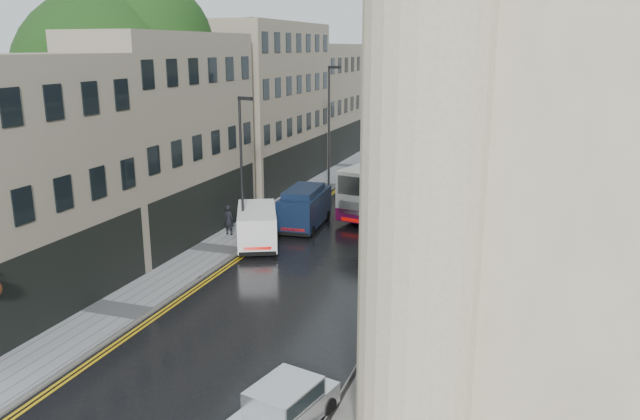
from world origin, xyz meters
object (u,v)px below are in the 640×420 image
Objects in this scene: white_van at (239,236)px; lamp_post_near at (242,174)px; pedestrian at (229,220)px; lamp_post_far at (329,128)px; cream_bus at (358,190)px; tree_far at (226,105)px; navy_van at (281,213)px; tree_near at (109,112)px; white_lorry at (432,161)px.

lamp_post_near is at bearing 81.74° from white_van.
lamp_post_far reaches higher than pedestrian.
cream_bus reaches higher than pedestrian.
tree_far reaches higher than lamp_post_far.
navy_van is at bearing 85.97° from lamp_post_near.
white_van is 4.31m from navy_van.
tree_near reaches higher than pedestrian.
pedestrian is 3.81m from lamp_post_near.
tree_far is at bearing 126.10° from navy_van.
white_van is 3.55m from pedestrian.
white_van is at bearing -61.00° from tree_far.
lamp_post_far is at bearing 15.79° from tree_far.
lamp_post_far is at bearing -87.75° from pedestrian.
navy_van is (8.74, 3.02, -5.66)m from tree_near.
white_lorry is at bearing 21.59° from tree_far.
navy_van is (0.54, 4.27, 0.22)m from white_van.
white_van is 0.94× the size of navy_van.
tree_far is 7.77m from lamp_post_far.
lamp_post_far is at bearing 67.10° from white_van.
lamp_post_near is at bearing 0.59° from tree_near.
cream_bus is (11.43, -4.68, -4.55)m from tree_far.
tree_far is at bearing 133.77° from lamp_post_near.
lamp_post_far reaches higher than cream_bus.
white_lorry is at bearing 83.33° from lamp_post_near.
white_van is (-3.53, -9.57, -0.62)m from cream_bus.
white_van is 0.59× the size of lamp_post_near.
cream_bus is at bearing 78.11° from lamp_post_near.
lamp_post_far is (-1.13, 12.05, 3.28)m from navy_van.
lamp_post_near is (-6.88, -18.61, 2.07)m from white_lorry.
white_lorry is at bearing -108.12° from pedestrian.
white_lorry is 0.83× the size of lamp_post_far.
cream_bus is 7.13× the size of pedestrian.
tree_far is 1.02× the size of cream_bus.
lamp_post_near is (7.80, 0.08, -2.92)m from tree_near.
navy_van is (-5.95, -15.67, -0.67)m from white_lorry.
lamp_post_near is at bearing -111.75° from navy_van.
pedestrian is at bearing 150.62° from lamp_post_near.
lamp_post_far is (-4.13, 6.75, 2.88)m from cream_bus.
pedestrian is at bearing -80.69° from lamp_post_far.
tree_near is at bearing -101.21° from lamp_post_far.
lamp_post_far is at bearing 132.41° from cream_bus.
lamp_post_near is at bearing 145.50° from pedestrian.
lamp_post_near is (1.67, -1.56, 3.05)m from pedestrian.
cream_bus is at bearing -109.22° from white_lorry.
cream_bus is 2.46× the size of navy_van.
white_lorry is (14.38, 5.69, -4.28)m from tree_far.
lamp_post_near is (7.50, -12.92, -2.21)m from tree_far.
tree_far is at bearing 94.01° from white_van.
tree_near reaches higher than tree_far.
white_lorry is 8.37m from lamp_post_far.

